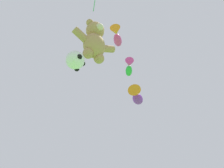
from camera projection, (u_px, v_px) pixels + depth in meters
teddy_bear_kite at (95, 41)px, 10.00m from camera, size 2.27×1.00×2.30m
soccer_ball_kite at (75, 60)px, 8.59m from camera, size 0.82×0.82×0.76m
fish_kite_magenta at (117, 36)px, 11.98m from camera, size 1.39×1.33×0.56m
fish_kite_emerald at (129, 67)px, 13.85m from camera, size 1.40×1.56×0.53m
fish_kite_violet at (137, 96)px, 15.68m from camera, size 2.11×1.86×0.92m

